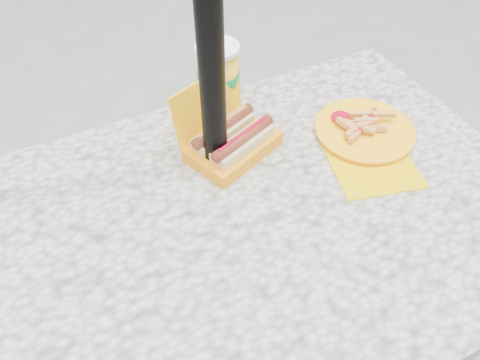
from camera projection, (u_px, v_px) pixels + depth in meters
name	position (u px, v px, depth m)	size (l,w,h in m)	color
picnic_table	(249.00, 248.00, 1.00)	(1.20, 0.80, 0.75)	beige
umbrella_pole	(209.00, 14.00, 0.77)	(0.05, 0.05, 2.20)	black
hotdog_box	(231.00, 139.00, 1.03)	(0.24, 0.21, 0.16)	#FFAE0B
fries_plate	(364.00, 132.00, 1.08)	(0.27, 0.32, 0.04)	#EAB100
soda_cup	(218.00, 82.00, 1.08)	(0.10, 0.10, 0.19)	gold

